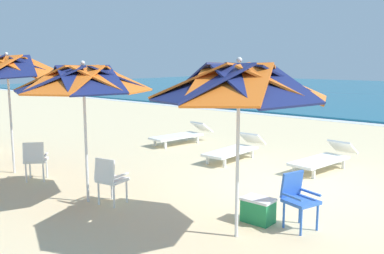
% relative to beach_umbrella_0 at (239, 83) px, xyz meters
% --- Properties ---
extents(ground_plane, '(80.00, 80.00, 0.00)m').
position_rel_beach_umbrella_0_xyz_m(ground_plane, '(-0.27, 2.52, -2.25)').
color(ground_plane, beige).
extents(beach_umbrella_0, '(2.52, 2.52, 2.61)m').
position_rel_beach_umbrella_0_xyz_m(beach_umbrella_0, '(0.00, 0.00, 0.00)').
color(beach_umbrella_0, silver).
rests_on(beach_umbrella_0, ground).
extents(plastic_chair_0, '(0.57, 0.55, 0.87)m').
position_rel_beach_umbrella_0_xyz_m(plastic_chair_0, '(0.52, 0.88, -1.75)').
color(plastic_chair_0, blue).
rests_on(plastic_chair_0, ground).
extents(beach_umbrella_1, '(2.42, 2.42, 2.56)m').
position_rel_beach_umbrella_0_xyz_m(beach_umbrella_1, '(-2.94, -0.49, -0.02)').
color(beach_umbrella_1, silver).
rests_on(beach_umbrella_1, ground).
extents(plastic_chair_1, '(0.51, 0.54, 0.87)m').
position_rel_beach_umbrella_0_xyz_m(plastic_chair_1, '(-2.51, -0.32, -1.75)').
color(plastic_chair_1, white).
rests_on(plastic_chair_1, ground).
extents(beach_umbrella_2, '(2.54, 2.54, 2.74)m').
position_rel_beach_umbrella_0_xyz_m(beach_umbrella_2, '(-5.91, -0.39, 0.16)').
color(beach_umbrella_2, silver).
rests_on(beach_umbrella_2, ground).
extents(plastic_chair_3, '(0.63, 0.63, 0.87)m').
position_rel_beach_umbrella_0_xyz_m(plastic_chair_3, '(-4.91, -0.41, -1.75)').
color(plastic_chair_3, white).
rests_on(plastic_chair_3, ground).
extents(sun_lounger_1, '(0.91, 2.21, 0.62)m').
position_rel_beach_umbrella_0_xyz_m(sun_lounger_1, '(-0.59, 4.50, -1.97)').
color(sun_lounger_1, white).
rests_on(sun_lounger_1, ground).
extents(sun_lounger_2, '(0.67, 2.16, 0.62)m').
position_rel_beach_umbrella_0_xyz_m(sun_lounger_2, '(-2.79, 4.01, -1.97)').
color(sun_lounger_2, white).
rests_on(sun_lounger_2, ground).
extents(sun_lounger_3, '(0.92, 2.21, 0.62)m').
position_rel_beach_umbrella_0_xyz_m(sun_lounger_3, '(-5.26, 4.68, -1.97)').
color(sun_lounger_3, white).
rests_on(sun_lounger_3, ground).
extents(cooler_box, '(0.50, 0.34, 0.40)m').
position_rel_beach_umbrella_0_xyz_m(cooler_box, '(-0.05, 0.68, -2.05)').
color(cooler_box, '#238C4C').
rests_on(cooler_box, ground).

